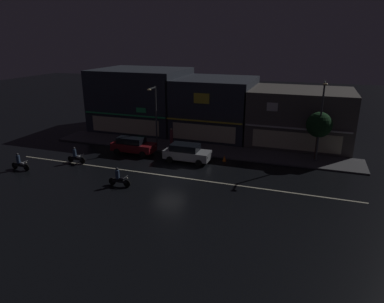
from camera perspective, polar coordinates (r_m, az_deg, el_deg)
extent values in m
plane|color=black|center=(28.92, -3.81, -4.10)|extent=(140.00, 140.00, 0.00)
cube|color=beige|center=(28.91, -3.82, -4.09)|extent=(30.33, 0.16, 0.01)
cube|color=#4C4C4F|center=(35.59, 0.95, 0.43)|extent=(31.93, 3.87, 0.14)
cube|color=#2D333D|center=(44.20, -8.32, 8.64)|extent=(10.82, 8.99, 7.40)
cube|color=#33E572|center=(40.44, -11.24, 5.99)|extent=(10.28, 0.24, 0.12)
cube|color=#33E572|center=(39.30, -8.46, 6.81)|extent=(1.17, 0.08, 0.55)
cube|color=beige|center=(40.78, -11.08, 4.23)|extent=(8.66, 0.06, 1.80)
cube|color=#2D333D|center=(40.65, 3.80, 7.40)|extent=(8.81, 8.67, 6.64)
cube|color=yellow|center=(36.62, 1.89, 5.05)|extent=(8.37, 0.24, 0.12)
cube|color=yellow|center=(36.27, 1.59, 8.81)|extent=(1.70, 0.08, 1.07)
cube|color=beige|center=(37.00, 1.90, 3.11)|extent=(7.04, 0.06, 1.80)
cube|color=#56514C|center=(38.99, 17.39, 5.55)|extent=(10.64, 7.95, 5.87)
cube|color=white|center=(35.07, 17.03, 3.65)|extent=(10.11, 0.24, 0.12)
cube|color=white|center=(34.87, 13.20, 7.23)|extent=(1.06, 0.08, 0.83)
cube|color=beige|center=(35.47, 16.84, 1.64)|extent=(8.51, 0.06, 1.80)
cylinder|color=#47494C|center=(35.65, -5.97, 5.72)|extent=(0.16, 0.16, 6.29)
cube|color=#47494C|center=(34.49, -6.64, 10.42)|extent=(0.10, 1.40, 0.10)
ellipsoid|color=#F9E099|center=(33.88, -7.15, 10.12)|extent=(0.44, 0.32, 0.20)
cylinder|color=#47494C|center=(32.96, 20.51, 4.61)|extent=(0.16, 0.16, 7.41)
cube|color=#47494C|center=(31.67, 21.26, 10.67)|extent=(0.10, 1.40, 0.10)
ellipsoid|color=#F9E099|center=(30.98, 21.26, 10.37)|extent=(0.44, 0.32, 0.20)
cylinder|color=brown|center=(36.26, -3.43, 2.27)|extent=(0.34, 0.34, 1.70)
sphere|color=tan|center=(36.00, -3.46, 3.74)|extent=(0.22, 0.22, 0.22)
cylinder|color=#473323|center=(34.13, 19.98, 0.73)|extent=(0.24, 0.24, 2.39)
sphere|color=#143819|center=(33.58, 20.37, 4.20)|extent=(2.35, 2.35, 2.35)
cube|color=#9EA0A5|center=(32.00, -0.80, -0.48)|extent=(4.30, 1.78, 0.76)
cube|color=black|center=(31.86, -1.17, 0.71)|extent=(2.58, 1.57, 0.60)
cube|color=#F9F2CC|center=(31.90, 3.14, -0.38)|extent=(0.08, 0.20, 0.12)
cube|color=#F9F2CC|center=(30.80, 2.51, -1.07)|extent=(0.08, 0.20, 0.12)
cylinder|color=black|center=(32.50, 2.10, -0.90)|extent=(0.62, 0.20, 0.62)
cylinder|color=black|center=(30.90, 1.12, -1.94)|extent=(0.62, 0.20, 0.62)
cylinder|color=black|center=(33.39, -2.56, -0.37)|extent=(0.62, 0.20, 0.62)
cylinder|color=black|center=(31.84, -3.74, -1.35)|extent=(0.62, 0.20, 0.62)
cube|color=maroon|center=(34.77, -9.67, 0.80)|extent=(4.30, 1.78, 0.76)
cube|color=black|center=(34.68, -10.04, 1.91)|extent=(2.58, 1.57, 0.60)
cube|color=#F9F2CC|center=(34.32, -6.10, 0.91)|extent=(0.08, 0.20, 0.12)
cube|color=#F9F2CC|center=(33.29, -6.98, 0.31)|extent=(0.08, 0.20, 0.12)
cylinder|color=black|center=(35.00, -6.90, 0.40)|extent=(0.62, 0.20, 0.62)
cylinder|color=black|center=(33.50, -8.23, -0.49)|extent=(0.62, 0.20, 0.62)
cylinder|color=black|center=(36.30, -10.94, 0.85)|extent=(0.62, 0.20, 0.62)
cylinder|color=black|center=(34.85, -12.38, 0.01)|extent=(0.62, 0.20, 0.62)
cylinder|color=black|center=(27.18, -10.75, -5.23)|extent=(0.60, 0.08, 0.60)
cylinder|color=black|center=(27.82, -13.09, -4.84)|extent=(0.60, 0.10, 0.60)
cube|color=black|center=(27.45, -11.95, -4.84)|extent=(1.30, 0.14, 0.20)
ellipsoid|color=black|center=(27.27, -11.62, -4.48)|extent=(0.44, 0.26, 0.24)
cube|color=black|center=(27.49, -12.33, -4.49)|extent=(0.56, 0.22, 0.10)
cylinder|color=slate|center=(26.99, -10.91, -4.15)|extent=(0.03, 0.60, 0.03)
sphere|color=white|center=(26.99, -10.73, -4.37)|extent=(0.14, 0.14, 0.14)
cylinder|color=#334766|center=(27.32, -12.29, -3.74)|extent=(0.32, 0.32, 0.70)
sphere|color=#333338|center=(27.15, -12.36, -2.84)|extent=(0.22, 0.22, 0.22)
cylinder|color=black|center=(33.11, -17.72, -1.45)|extent=(0.60, 0.08, 0.60)
cylinder|color=black|center=(33.88, -19.49, -1.19)|extent=(0.60, 0.10, 0.60)
cube|color=black|center=(33.46, -18.63, -1.16)|extent=(1.30, 0.14, 0.20)
ellipsoid|color=#B2B7BC|center=(33.27, -18.39, -0.84)|extent=(0.44, 0.26, 0.24)
cube|color=black|center=(33.53, -18.93, -0.88)|extent=(0.56, 0.22, 0.10)
cylinder|color=slate|center=(32.96, -17.88, -0.54)|extent=(0.03, 0.60, 0.03)
sphere|color=white|center=(32.94, -17.74, -0.72)|extent=(0.14, 0.14, 0.14)
cylinder|color=#334766|center=(33.38, -18.93, -0.24)|extent=(0.32, 0.32, 0.70)
sphere|color=#333338|center=(33.24, -19.01, 0.51)|extent=(0.22, 0.22, 0.22)
cylinder|color=black|center=(33.21, -25.78, -2.39)|extent=(0.60, 0.08, 0.60)
cylinder|color=black|center=(34.12, -27.34, -2.10)|extent=(0.60, 0.10, 0.60)
cube|color=black|center=(33.63, -26.60, -2.08)|extent=(1.30, 0.14, 0.20)
ellipsoid|color=#B2B7BC|center=(33.42, -26.41, -1.78)|extent=(0.44, 0.26, 0.24)
cube|color=black|center=(33.72, -26.87, -1.80)|extent=(0.56, 0.22, 0.10)
cylinder|color=slate|center=(33.07, -25.98, -1.49)|extent=(0.03, 0.60, 0.03)
sphere|color=white|center=(33.04, -25.84, -1.67)|extent=(0.14, 0.14, 0.14)
cylinder|color=#334766|center=(33.57, -26.91, -1.17)|extent=(0.32, 0.32, 0.70)
sphere|color=#333338|center=(33.43, -27.02, -0.43)|extent=(0.22, 0.22, 0.22)
cone|color=orange|center=(32.37, 5.41, -1.12)|extent=(0.36, 0.36, 0.55)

